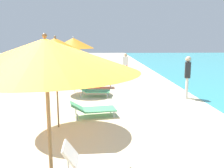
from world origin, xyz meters
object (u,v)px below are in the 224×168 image
(lounger_farthest_shoreside, at_px, (97,82))
(lounger_farthest_inland, at_px, (93,90))
(lounger_nearest_shoreside, at_px, (93,160))
(person_walking_mid, at_px, (188,73))
(umbrella_nearest, at_px, (46,56))
(umbrella_farthest, at_px, (73,43))
(umbrella_second, at_px, (55,49))
(person_walking_near, at_px, (126,63))
(cooler_box, at_px, (48,81))
(lounger_second_shoreside, at_px, (93,109))

(lounger_farthest_shoreside, relative_size, lounger_farthest_inland, 1.04)
(lounger_nearest_shoreside, height_order, person_walking_mid, person_walking_mid)
(umbrella_nearest, xyz_separation_m, umbrella_farthest, (-0.58, 8.33, -0.01))
(lounger_farthest_inland, bearing_deg, lounger_farthest_shoreside, 90.35)
(umbrella_farthest, bearing_deg, lounger_farthest_shoreside, 42.94)
(lounger_farthest_shoreside, bearing_deg, umbrella_second, -100.54)
(person_walking_near, distance_m, person_walking_mid, 6.41)
(lounger_farthest_inland, relative_size, person_walking_mid, 0.82)
(umbrella_nearest, bearing_deg, person_walking_mid, 58.09)
(lounger_farthest_shoreside, height_order, cooler_box, lounger_farthest_shoreside)
(umbrella_nearest, relative_size, lounger_nearest_shoreside, 2.10)
(person_walking_mid, bearing_deg, cooler_box, -11.49)
(umbrella_farthest, relative_size, person_walking_near, 1.68)
(lounger_farthest_inland, xyz_separation_m, person_walking_near, (1.99, 5.61, 0.66))
(lounger_nearest_shoreside, relative_size, umbrella_farthest, 0.47)
(umbrella_nearest, xyz_separation_m, lounger_farthest_inland, (0.33, 7.40, -2.03))
(lounger_second_shoreside, height_order, lounger_farthest_inland, lounger_farthest_inland)
(umbrella_nearest, bearing_deg, lounger_second_shoreside, 85.10)
(umbrella_nearest, xyz_separation_m, person_walking_near, (2.32, 13.00, -1.37))
(lounger_second_shoreside, distance_m, person_walking_mid, 4.62)
(umbrella_farthest, xyz_separation_m, person_walking_near, (2.90, 4.67, -1.37))
(umbrella_farthest, distance_m, person_walking_near, 5.66)
(person_walking_mid, height_order, cooler_box, person_walking_mid)
(lounger_nearest_shoreside, bearing_deg, person_walking_mid, 54.31)
(umbrella_nearest, height_order, umbrella_second, umbrella_second)
(umbrella_nearest, xyz_separation_m, lounger_farthest_shoreside, (0.46, 9.30, -1.99))
(umbrella_second, relative_size, cooler_box, 4.03)
(lounger_second_shoreside, relative_size, person_walking_near, 1.01)
(lounger_nearest_shoreside, distance_m, lounger_farthest_inland, 6.19)
(umbrella_nearest, height_order, lounger_nearest_shoreside, umbrella_nearest)
(umbrella_second, distance_m, person_walking_near, 9.83)
(lounger_second_shoreside, height_order, lounger_farthest_shoreside, lounger_farthest_shoreside)
(lounger_nearest_shoreside, xyz_separation_m, lounger_farthest_shoreside, (-0.04, 8.10, 0.03))
(umbrella_second, bearing_deg, lounger_farthest_inland, 76.52)
(lounger_farthest_inland, height_order, person_walking_mid, person_walking_mid)
(lounger_farthest_shoreside, bearing_deg, person_walking_near, 63.17)
(umbrella_second, xyz_separation_m, lounger_farthest_inland, (0.89, 3.70, -1.95))
(umbrella_second, xyz_separation_m, person_walking_near, (2.87, 9.31, -1.29))
(umbrella_farthest, distance_m, person_walking_mid, 5.23)
(lounger_nearest_shoreside, distance_m, person_walking_near, 11.95)
(lounger_farthest_inland, bearing_deg, person_walking_near, 74.84)
(lounger_farthest_shoreside, xyz_separation_m, cooler_box, (-2.72, 1.03, -0.13))
(lounger_farthest_inland, xyz_separation_m, person_walking_mid, (3.98, -0.48, 0.82))
(umbrella_nearest, relative_size, cooler_box, 4.00)
(cooler_box, bearing_deg, person_walking_mid, -27.52)
(umbrella_nearest, distance_m, lounger_second_shoreside, 5.06)
(lounger_farthest_inland, height_order, cooler_box, lounger_farthest_inland)
(umbrella_second, height_order, lounger_second_shoreside, umbrella_second)
(lounger_second_shoreside, distance_m, lounger_farthest_inland, 2.79)
(lounger_nearest_shoreside, distance_m, person_walking_mid, 6.91)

